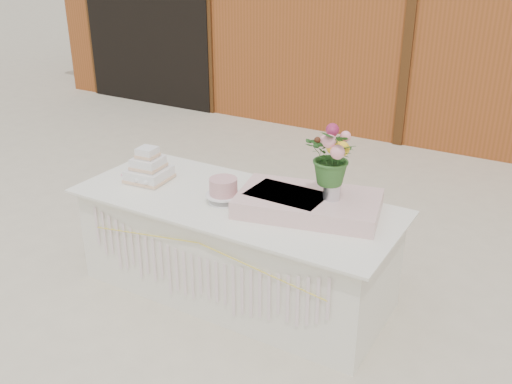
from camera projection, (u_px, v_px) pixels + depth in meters
ground at (236, 290)px, 4.42m from camera, size 80.00×80.00×0.00m
cake_table at (235, 247)px, 4.26m from camera, size 2.40×1.00×0.77m
wedding_cake at (149, 170)px, 4.41m from camera, size 0.33×0.33×0.27m
pink_cake_stand at (223, 189)px, 4.03m from camera, size 0.25×0.25×0.18m
satin_runner at (308, 204)px, 3.91m from camera, size 1.07×0.76×0.12m
flower_vase at (332, 188)px, 3.81m from camera, size 0.11×0.11×0.16m
bouquet at (334, 149)px, 3.70m from camera, size 0.38×0.34×0.40m
loose_flowers at (139, 169)px, 4.64m from camera, size 0.19×0.35×0.02m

